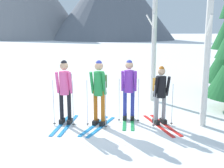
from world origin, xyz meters
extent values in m
plane|color=white|center=(0.00, 0.00, 0.00)|extent=(400.00, 400.00, 0.00)
cube|color=#1E84D1|center=(-1.02, 0.07, 0.01)|extent=(0.49, 1.69, 0.02)
cube|color=#1E84D1|center=(-1.24, 0.12, 0.01)|extent=(0.49, 1.69, 0.02)
cube|color=black|center=(-1.00, 0.17, 0.08)|extent=(0.17, 0.28, 0.12)
cylinder|color=black|center=(-1.00, 0.17, 0.54)|extent=(0.11, 0.11, 0.85)
cube|color=black|center=(-1.21, 0.22, 0.08)|extent=(0.17, 0.28, 0.12)
cylinder|color=black|center=(-1.21, 0.22, 0.54)|extent=(0.11, 0.11, 0.85)
cylinder|color=#E55193|center=(-1.11, 0.19, 1.17)|extent=(0.28, 0.28, 0.64)
sphere|color=tan|center=(-1.11, 0.19, 1.64)|extent=(0.23, 0.23, 0.23)
sphere|color=black|center=(-1.11, 0.19, 1.71)|extent=(0.17, 0.17, 0.17)
cylinder|color=#E55193|center=(-0.95, 0.09, 1.19)|extent=(0.13, 0.22, 0.61)
cylinder|color=#E55193|center=(-1.30, 0.18, 1.19)|extent=(0.13, 0.22, 0.61)
cylinder|color=#A5A5AD|center=(-0.89, -0.04, 0.64)|extent=(0.02, 0.02, 1.27)
cylinder|color=black|center=(-0.89, -0.04, 0.06)|extent=(0.07, 0.07, 0.01)
cylinder|color=#A5A5AD|center=(-1.41, 0.08, 0.64)|extent=(0.02, 0.02, 1.27)
cylinder|color=black|center=(-1.41, 0.08, 0.06)|extent=(0.07, 0.07, 0.01)
cube|color=black|center=(-1.07, 0.36, 1.20)|extent=(0.29, 0.22, 0.36)
cube|color=#1E84D1|center=(-0.13, -0.17, 0.01)|extent=(0.89, 1.54, 0.02)
cube|color=#1E84D1|center=(-0.33, -0.06, 0.01)|extent=(0.89, 1.54, 0.02)
cube|color=black|center=(-0.09, -0.08, 0.08)|extent=(0.22, 0.28, 0.12)
cylinder|color=#B76019|center=(-0.09, -0.08, 0.55)|extent=(0.11, 0.11, 0.86)
cube|color=black|center=(-0.28, 0.03, 0.08)|extent=(0.22, 0.28, 0.12)
cylinder|color=#B76019|center=(-0.28, 0.03, 0.55)|extent=(0.11, 0.11, 0.86)
cylinder|color=#238C42|center=(-0.18, -0.03, 1.18)|extent=(0.28, 0.28, 0.64)
sphere|color=tan|center=(-0.18, -0.03, 1.65)|extent=(0.23, 0.23, 0.23)
sphere|color=#2D389E|center=(-0.18, -0.03, 1.72)|extent=(0.17, 0.17, 0.17)
cylinder|color=#238C42|center=(-0.05, -0.16, 1.19)|extent=(0.17, 0.22, 0.61)
cylinder|color=#238C42|center=(-0.37, 0.01, 1.19)|extent=(0.17, 0.22, 0.61)
cylinder|color=#A5A5AD|center=(-0.03, -0.31, 0.64)|extent=(0.02, 0.02, 1.28)
cylinder|color=black|center=(-0.03, -0.31, 0.06)|extent=(0.07, 0.07, 0.01)
cylinder|color=#A5A5AD|center=(-0.50, -0.05, 0.64)|extent=(0.02, 0.02, 1.28)
cylinder|color=black|center=(-0.50, -0.05, 0.06)|extent=(0.07, 0.07, 0.01)
cube|color=#4C7238|center=(-0.10, 0.12, 1.21)|extent=(0.30, 0.26, 0.36)
cube|color=green|center=(0.78, 0.21, 0.01)|extent=(0.36, 1.56, 0.02)
cube|color=green|center=(0.57, 0.25, 0.01)|extent=(0.36, 1.56, 0.02)
cube|color=black|center=(0.80, 0.31, 0.08)|extent=(0.15, 0.28, 0.12)
cylinder|color=#2D389E|center=(0.80, 0.31, 0.54)|extent=(0.11, 0.11, 0.84)
cube|color=black|center=(0.59, 0.35, 0.08)|extent=(0.15, 0.28, 0.12)
cylinder|color=#2D389E|center=(0.59, 0.35, 0.54)|extent=(0.11, 0.11, 0.84)
cylinder|color=purple|center=(0.69, 0.33, 1.15)|extent=(0.28, 0.28, 0.63)
sphere|color=tan|center=(0.69, 0.33, 1.61)|extent=(0.23, 0.23, 0.23)
sphere|color=#2D389E|center=(0.69, 0.33, 1.68)|extent=(0.17, 0.17, 0.17)
cylinder|color=purple|center=(0.86, 0.24, 1.17)|extent=(0.11, 0.21, 0.60)
cylinder|color=purple|center=(0.51, 0.30, 1.17)|extent=(0.11, 0.21, 0.60)
cylinder|color=#A5A5AD|center=(0.93, 0.10, 0.63)|extent=(0.02, 0.02, 1.26)
cylinder|color=black|center=(0.93, 0.10, 0.06)|extent=(0.07, 0.07, 0.01)
cylinder|color=#A5A5AD|center=(0.40, 0.20, 0.63)|extent=(0.02, 0.02, 1.26)
cylinder|color=black|center=(0.40, 0.20, 0.06)|extent=(0.07, 0.07, 0.01)
cube|color=red|center=(1.62, -0.19, 0.01)|extent=(0.42, 1.78, 0.02)
cube|color=red|center=(1.41, -0.23, 0.01)|extent=(0.42, 1.78, 0.02)
cube|color=black|center=(1.61, -0.09, 0.08)|extent=(0.16, 0.28, 0.12)
cylinder|color=gray|center=(1.61, -0.09, 0.51)|extent=(0.11, 0.11, 0.78)
cube|color=black|center=(1.39, -0.13, 0.08)|extent=(0.16, 0.28, 0.12)
cylinder|color=gray|center=(1.39, -0.13, 0.51)|extent=(0.11, 0.11, 0.78)
cylinder|color=black|center=(1.50, -0.11, 1.07)|extent=(0.28, 0.28, 0.58)
sphere|color=tan|center=(1.50, -0.11, 1.49)|extent=(0.21, 0.21, 0.21)
sphere|color=#B76019|center=(1.50, -0.11, 1.56)|extent=(0.16, 0.16, 0.16)
cylinder|color=black|center=(1.69, -0.14, 1.08)|extent=(0.11, 0.20, 0.55)
cylinder|color=black|center=(1.33, -0.21, 1.08)|extent=(0.11, 0.20, 0.55)
cylinder|color=#A5A5AD|center=(1.80, -0.24, 0.58)|extent=(0.02, 0.02, 1.16)
cylinder|color=black|center=(1.80, -0.24, 0.06)|extent=(0.07, 0.07, 0.01)
cylinder|color=#A5A5AD|center=(1.27, -0.34, 0.58)|extent=(0.02, 0.02, 1.16)
cylinder|color=black|center=(1.27, -0.34, 0.06)|extent=(0.07, 0.07, 0.01)
cube|color=#99661E|center=(1.47, 0.05, 1.09)|extent=(0.28, 0.20, 0.36)
cylinder|color=silver|center=(2.63, -0.36, 2.62)|extent=(0.17, 0.17, 5.23)
cylinder|color=silver|center=(2.48, -0.69, 2.69)|extent=(0.29, 0.72, 0.56)
cylinder|color=silver|center=(1.96, 2.46, 2.66)|extent=(0.17, 0.17, 5.32)
cylinder|color=silver|center=(1.87, 2.77, 2.90)|extent=(0.18, 0.67, 0.53)
cylinder|color=silver|center=(1.87, 2.21, 2.85)|extent=(0.22, 0.55, 0.60)
camera|label=1|loc=(-0.60, -7.12, 2.57)|focal=43.41mm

